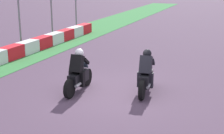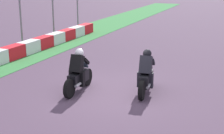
# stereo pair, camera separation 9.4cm
# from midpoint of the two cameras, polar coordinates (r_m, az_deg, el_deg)

# --- Properties ---
(ground_plane) EXTENTS (120.00, 120.00, 0.00)m
(ground_plane) POSITION_cam_midpoint_polar(r_m,az_deg,el_deg) (11.72, -0.30, -4.30)
(ground_plane) COLOR #503C50
(rider_lane_a) EXTENTS (2.04, 0.57, 1.51)m
(rider_lane_a) POSITION_cam_midpoint_polar(r_m,az_deg,el_deg) (11.56, 5.55, -1.41)
(rider_lane_a) COLOR black
(rider_lane_a) RESTS_ON ground_plane
(rider_lane_b) EXTENTS (2.04, 0.55, 1.51)m
(rider_lane_b) POSITION_cam_midpoint_polar(r_m,az_deg,el_deg) (11.68, -5.95, -1.23)
(rider_lane_b) COLOR black
(rider_lane_b) RESTS_ON ground_plane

